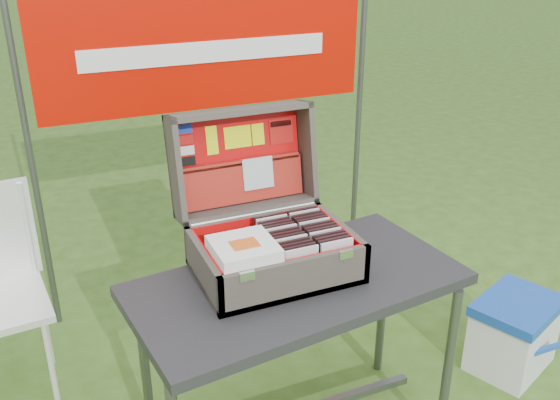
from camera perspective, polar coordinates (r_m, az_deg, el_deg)
name	(u,v)px	position (r m, az deg, el deg)	size (l,w,h in m)	color
table	(296,363)	(2.40, 1.49, -14.68)	(1.16, 0.58, 0.72)	#272729
table_top	(297,285)	(2.20, 1.59, -7.75)	(1.16, 0.58, 0.04)	#272729
table_leg_fr	(448,368)	(2.49, 15.11, -14.64)	(0.04, 0.04, 0.68)	#59595B
table_leg_bl	(145,366)	(2.47, -12.25, -14.65)	(0.04, 0.04, 0.68)	#59595B
table_leg_br	(382,305)	(2.78, 9.35, -9.43)	(0.04, 0.04, 0.68)	#59595B
suitcase	(268,200)	(2.16, -1.12, -0.04)	(0.54, 0.55, 0.51)	#595148
suitcase_base_bottom	(275,270)	(2.23, -0.48, -6.42)	(0.54, 0.39, 0.02)	#595148
suitcase_base_wall_front	(297,280)	(2.05, 1.52, -7.33)	(0.54, 0.02, 0.15)	#595148
suitcase_base_wall_back	(256,233)	(2.34, -2.23, -3.01)	(0.54, 0.02, 0.15)	#595148
suitcase_base_wall_left	(203,270)	(2.12, -7.04, -6.35)	(0.02, 0.39, 0.15)	#595148
suitcase_base_wall_right	(340,241)	(2.30, 5.54, -3.74)	(0.02, 0.39, 0.15)	#595148
suitcase_liner_floor	(275,267)	(2.22, -0.48, -6.12)	(0.50, 0.35, 0.01)	red
suitcase_latch_left	(247,276)	(1.95, -3.02, -6.96)	(0.05, 0.01, 0.03)	silver
suitcase_latch_right	(346,254)	(2.08, 6.05, -4.96)	(0.05, 0.01, 0.03)	silver
suitcase_hinge	(254,214)	(2.32, -2.36, -1.30)	(0.02, 0.02, 0.49)	silver
suitcase_lid_back	(238,158)	(2.40, -3.87, 3.88)	(0.54, 0.39, 0.02)	#595148
suitcase_lid_rim_far	(239,111)	(2.32, -3.76, 8.10)	(0.54, 0.02, 0.15)	#595148
suitcase_lid_rim_near	(247,207)	(2.38, -2.99, -0.65)	(0.54, 0.02, 0.15)	#595148
suitcase_lid_rim_left	(175,170)	(2.27, -9.56, 2.70)	(0.02, 0.39, 0.15)	#595148
suitcase_lid_rim_right	(306,151)	(2.44, 2.41, 4.52)	(0.02, 0.39, 0.15)	#595148
suitcase_lid_liner	(239,158)	(2.39, -3.76, 3.83)	(0.50, 0.34, 0.01)	red
suitcase_liner_wall_front	(295,275)	(2.05, 1.36, -6.89)	(0.50, 0.01, 0.12)	red
suitcase_liner_wall_back	(257,232)	(2.33, -2.11, -2.92)	(0.50, 0.01, 0.12)	red
suitcase_liner_wall_left	(207,266)	(2.12, -6.70, -6.04)	(0.01, 0.35, 0.12)	red
suitcase_liner_wall_right	(337,239)	(2.28, 5.24, -3.57)	(0.01, 0.35, 0.12)	red
suitcase_lid_pocket	(243,182)	(2.39, -3.42, 1.65)	(0.48, 0.16, 0.03)	#A42318
suitcase_pocket_edge	(242,162)	(2.37, -3.54, 3.45)	(0.47, 0.02, 0.02)	#A42318
suitcase_pocket_cd	(258,173)	(2.38, -2.02, 2.47)	(0.12, 0.12, 0.01)	silver
lid_sticker_cc_a	(185,129)	(2.31, -8.69, 6.44)	(0.05, 0.03, 0.00)	#1933B2
lid_sticker_cc_b	(186,140)	(2.31, -8.58, 5.47)	(0.05, 0.03, 0.00)	red
lid_sticker_cc_c	(187,151)	(2.32, -8.48, 4.49)	(0.05, 0.03, 0.00)	white
lid_sticker_cc_d	(188,161)	(2.33, -8.37, 3.53)	(0.05, 0.03, 0.00)	black
lid_card_neon_tall	(212,140)	(2.34, -6.25, 5.43)	(0.04, 0.11, 0.00)	#E2F00E
lid_card_neon_main	(238,137)	(2.37, -3.89, 5.77)	(0.11, 0.08, 0.00)	#E2F00E
lid_card_neon_small	(258,134)	(2.40, -2.02, 6.03)	(0.05, 0.08, 0.00)	#E2F00E
lid_sticker_band	(281,131)	(2.43, 0.12, 6.31)	(0.10, 0.10, 0.00)	red
lid_sticker_band_bar	(281,123)	(2.43, 0.07, 7.01)	(0.09, 0.02, 0.00)	black
cd_left_0	(301,267)	(2.08, 1.97, -6.11)	(0.12, 0.01, 0.14)	silver
cd_left_1	(299,264)	(2.09, 1.72, -5.84)	(0.12, 0.01, 0.14)	black
cd_left_2	(296,261)	(2.11, 1.48, -5.57)	(0.12, 0.01, 0.14)	black
cd_left_3	(293,258)	(2.13, 1.24, -5.31)	(0.12, 0.01, 0.14)	black
cd_left_4	(291,255)	(2.15, 1.00, -5.05)	(0.12, 0.01, 0.14)	silver
cd_left_5	(288,252)	(2.16, 0.77, -4.80)	(0.12, 0.01, 0.14)	black
cd_left_6	(286,249)	(2.18, 0.54, -4.55)	(0.12, 0.01, 0.14)	black
cd_left_7	(283,247)	(2.20, 0.31, -4.30)	(0.12, 0.01, 0.14)	black
cd_left_8	(281,244)	(2.21, 0.09, -4.06)	(0.12, 0.01, 0.14)	silver
cd_left_9	(279,242)	(2.23, -0.13, -3.82)	(0.12, 0.01, 0.14)	black
cd_left_10	(276,239)	(2.25, -0.34, -3.58)	(0.12, 0.01, 0.14)	black
cd_left_11	(274,236)	(2.27, -0.55, -3.35)	(0.12, 0.01, 0.14)	black
cd_left_12	(272,234)	(2.28, -0.76, -3.12)	(0.12, 0.01, 0.14)	silver
cd_left_13	(269,232)	(2.30, -0.97, -2.90)	(0.12, 0.01, 0.14)	black
cd_right_0	(336,259)	(2.13, 5.17, -5.38)	(0.12, 0.01, 0.14)	silver
cd_right_1	(333,256)	(2.15, 4.91, -5.12)	(0.12, 0.01, 0.14)	black
cd_right_2	(331,253)	(2.16, 4.64, -4.87)	(0.12, 0.01, 0.14)	black
cd_right_3	(328,250)	(2.18, 4.38, -4.62)	(0.12, 0.01, 0.14)	black
cd_right_4	(325,248)	(2.20, 4.13, -4.37)	(0.12, 0.01, 0.14)	silver
cd_right_5	(322,245)	(2.21, 3.87, -4.13)	(0.12, 0.01, 0.14)	black
cd_right_6	(319,242)	(2.23, 3.62, -3.89)	(0.12, 0.01, 0.14)	black
cd_right_7	(317,240)	(2.25, 3.38, -3.66)	(0.12, 0.01, 0.14)	black
cd_right_8	(314,237)	(2.26, 3.14, -3.43)	(0.12, 0.01, 0.14)	silver
cd_right_9	(312,235)	(2.28, 2.90, -3.20)	(0.12, 0.01, 0.14)	black
cd_right_10	(309,232)	(2.30, 2.67, -2.97)	(0.12, 0.01, 0.14)	black
cd_right_11	(307,230)	(2.31, 2.44, -2.75)	(0.12, 0.01, 0.14)	black
cd_right_12	(304,228)	(2.33, 2.21, -2.53)	(0.12, 0.01, 0.14)	silver
cd_right_13	(302,225)	(2.35, 1.99, -2.32)	(0.12, 0.01, 0.14)	black
songbook_0	(244,253)	(2.05, -3.33, -4.86)	(0.20, 0.20, 0.01)	white
songbook_1	(244,252)	(2.05, -3.33, -4.74)	(0.20, 0.20, 0.01)	white
songbook_2	(244,250)	(2.05, -3.34, -4.61)	(0.20, 0.20, 0.01)	white
songbook_3	(244,249)	(2.05, -3.34, -4.49)	(0.20, 0.20, 0.01)	white
songbook_4	(244,248)	(2.04, -3.34, -4.37)	(0.20, 0.20, 0.01)	white
songbook_5	(244,246)	(2.04, -3.35, -4.25)	(0.20, 0.20, 0.01)	white
songbook_6	(244,245)	(2.04, -3.35, -4.12)	(0.20, 0.20, 0.01)	white
songbook_7	(244,244)	(2.04, -3.35, -4.00)	(0.20, 0.20, 0.01)	white
songbook_graphic	(245,244)	(2.03, -3.26, -4.02)	(0.09, 0.07, 0.00)	#D85919
cooler	(513,334)	(3.05, 20.55, -11.36)	(0.39, 0.29, 0.34)	white
cooler_body	(513,338)	(3.06, 20.49, -11.71)	(0.37, 0.28, 0.29)	white
cooler_lid	(518,306)	(2.97, 20.97, -9.04)	(0.39, 0.29, 0.05)	#184AB0
cooler_handle	(540,351)	(2.96, 22.66, -12.64)	(0.23, 0.02, 0.02)	#184AB0
chair_leg_fr	(52,369)	(2.74, -20.14, -14.27)	(0.02, 0.02, 0.46)	silver
chair_leg_br	(45,321)	(3.02, -20.70, -10.33)	(0.02, 0.02, 0.46)	silver
chair_upright_right	(28,230)	(2.82, -22.06, -2.57)	(0.02, 0.02, 0.43)	silver
cardboard_box	(367,283)	(3.25, 7.92, -7.50)	(0.33, 0.05, 0.34)	#93764D
banner_post_left	(32,165)	(3.05, -21.73, 2.96)	(0.03, 0.03, 1.70)	#59595B
banner_post_right	(358,122)	(3.50, 7.17, 7.13)	(0.03, 0.03, 1.70)	#59595B
banner	(207,51)	(3.04, -6.65, 13.34)	(1.60, 0.01, 0.55)	#B50B00
banner_text	(208,52)	(3.03, -6.58, 13.30)	(1.20, 0.00, 0.10)	white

